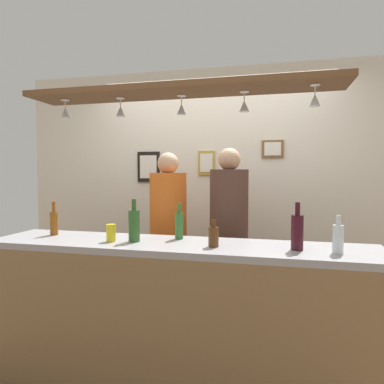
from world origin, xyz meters
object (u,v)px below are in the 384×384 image
person_left_orange_shirt (168,224)px  drink_can (111,233)px  bottle_beer_amber_tall (54,222)px  picture_frame_caricature (149,167)px  person_middle_brown_shirt (229,224)px  bottle_champagne_green (134,225)px  picture_frame_crest (206,163)px  picture_frame_upper_small (273,149)px  bottle_beer_brown_stubby (214,236)px  bottle_soda_clear (338,238)px  bottle_wine_dark_red (297,231)px  bottle_beer_green_import (179,225)px

person_left_orange_shirt → drink_can: (-0.16, -0.83, 0.05)m
bottle_beer_amber_tall → picture_frame_caricature: 1.44m
person_middle_brown_shirt → bottle_champagne_green: size_ratio=5.65×
bottle_beer_amber_tall → picture_frame_crest: 1.71m
picture_frame_crest → picture_frame_upper_small: bearing=0.0°
person_middle_brown_shirt → picture_frame_caricature: picture_frame_caricature is taller
bottle_beer_brown_stubby → bottle_soda_clear: bottle_soda_clear is taller
bottle_beer_brown_stubby → drink_can: (-0.73, 0.00, -0.01)m
bottle_wine_dark_red → drink_can: (-1.25, -0.03, -0.06)m
person_middle_brown_shirt → picture_frame_crest: picture_frame_crest is taller
bottle_soda_clear → drink_can: (-1.49, 0.01, -0.03)m
bottle_beer_amber_tall → picture_frame_upper_small: 2.21m
bottle_beer_amber_tall → picture_frame_upper_small: (1.64, 1.33, 0.63)m
person_left_orange_shirt → drink_can: size_ratio=13.63×
bottle_wine_dark_red → bottle_beer_green_import: size_ratio=1.15×
bottle_beer_brown_stubby → bottle_champagne_green: size_ratio=0.60×
bottle_beer_amber_tall → bottle_soda_clear: bearing=-4.0°
bottle_beer_amber_tall → picture_frame_crest: (0.94, 1.33, 0.49)m
person_left_orange_shirt → person_middle_brown_shirt: (0.56, 0.00, 0.02)m
picture_frame_crest → bottle_beer_amber_tall: bearing=-125.2°
bottle_champagne_green → picture_frame_upper_small: size_ratio=1.36×
bottle_beer_brown_stubby → bottle_wine_dark_red: bearing=3.0°
person_middle_brown_shirt → bottle_champagne_green: person_middle_brown_shirt is taller
person_left_orange_shirt → picture_frame_caricature: size_ratio=4.89×
bottle_champagne_green → drink_can: 0.17m
person_left_orange_shirt → drink_can: 0.84m
bottle_beer_green_import → picture_frame_upper_small: (0.65, 1.26, 0.63)m
person_middle_brown_shirt → bottle_soda_clear: (0.76, -0.84, 0.06)m
picture_frame_caricature → bottle_beer_brown_stubby: bearing=-55.6°
picture_frame_crest → picture_frame_caricature: bearing=180.0°
bottle_champagne_green → picture_frame_crest: (0.23, 1.43, 0.47)m
bottle_beer_brown_stubby → picture_frame_caricature: (-1.00, 1.47, 0.48)m
person_left_orange_shirt → picture_frame_upper_small: picture_frame_upper_small is taller
picture_frame_upper_small → picture_frame_crest: picture_frame_upper_small is taller
person_middle_brown_shirt → picture_frame_crest: 0.91m
bottle_soda_clear → bottle_beer_green_import: bearing=168.2°
picture_frame_caricature → picture_frame_crest: 0.67m
drink_can → bottle_soda_clear: bearing=-0.5°
bottle_beer_brown_stubby → picture_frame_caricature: bearing=124.4°
picture_frame_crest → drink_can: bearing=-105.0°
person_middle_brown_shirt → picture_frame_upper_small: (0.37, 0.64, 0.70)m
bottle_soda_clear → bottle_beer_green_import: 1.07m
bottle_beer_amber_tall → person_middle_brown_shirt: bearing=28.7°
person_left_orange_shirt → picture_frame_upper_small: (0.93, 0.64, 0.72)m
drink_can → picture_frame_upper_small: picture_frame_upper_small is taller
bottle_soda_clear → bottle_beer_green_import: bottle_beer_green_import is taller
person_middle_brown_shirt → bottle_wine_dark_red: (0.53, -0.80, 0.09)m
drink_can → picture_frame_crest: picture_frame_crest is taller
bottle_soda_clear → picture_frame_crest: picture_frame_crest is taller
drink_can → picture_frame_caricature: bearing=100.6°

